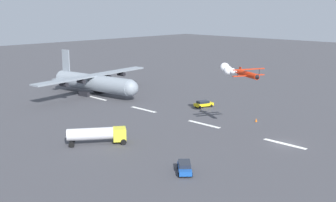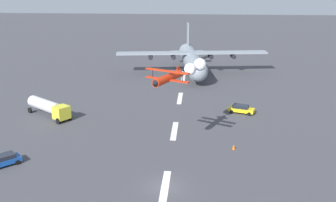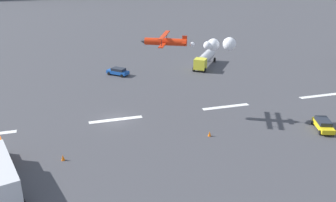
% 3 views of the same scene
% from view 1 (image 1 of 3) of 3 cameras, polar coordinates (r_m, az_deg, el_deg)
% --- Properties ---
extents(ground_plane, '(440.00, 440.00, 0.00)m').
position_cam_1_polar(ground_plane, '(75.64, 15.56, -5.62)').
color(ground_plane, '#424247').
rests_on(ground_plane, ground).
extents(runway_stripe_4, '(8.00, 0.90, 0.01)m').
position_cam_1_polar(runway_stripe_4, '(75.64, 15.56, -5.62)').
color(runway_stripe_4, white).
rests_on(runway_stripe_4, ground).
extents(runway_stripe_5, '(8.00, 0.90, 0.01)m').
position_cam_1_polar(runway_stripe_5, '(85.19, 4.91, -3.15)').
color(runway_stripe_5, white).
rests_on(runway_stripe_5, ground).
extents(runway_stripe_6, '(8.00, 0.90, 0.01)m').
position_cam_1_polar(runway_stripe_6, '(97.16, -3.32, -1.15)').
color(runway_stripe_6, white).
rests_on(runway_stripe_6, ground).
extents(runway_stripe_7, '(8.00, 0.90, 0.01)m').
position_cam_1_polar(runway_stripe_7, '(110.77, -9.64, 0.40)').
color(runway_stripe_7, white).
rests_on(runway_stripe_7, ground).
extents(cargo_transport_plane, '(28.09, 37.89, 11.55)m').
position_cam_1_polar(cargo_transport_plane, '(113.27, -9.60, 2.50)').
color(cargo_transport_plane, gray).
rests_on(cargo_transport_plane, ground).
extents(stunt_biplane_red, '(12.72, 8.10, 2.14)m').
position_cam_1_polar(stunt_biplane_red, '(80.83, 9.05, 4.05)').
color(stunt_biplane_red, red).
extents(fuel_tanker_truck, '(7.95, 9.50, 2.90)m').
position_cam_1_polar(fuel_tanker_truck, '(73.31, -9.53, -4.47)').
color(fuel_tanker_truck, yellow).
rests_on(fuel_tanker_truck, ground).
extents(followme_car_yellow, '(3.19, 4.89, 1.52)m').
position_cam_1_polar(followme_car_yellow, '(99.58, 4.84, -0.36)').
color(followme_car_yellow, yellow).
rests_on(followme_car_yellow, ground).
extents(airport_staff_sedan, '(4.51, 4.45, 1.52)m').
position_cam_1_polar(airport_staff_sedan, '(60.57, 2.26, -8.94)').
color(airport_staff_sedan, '#194CA5').
rests_on(airport_staff_sedan, ground).
extents(traffic_cone_far, '(0.44, 0.44, 0.75)m').
position_cam_1_polar(traffic_cone_far, '(88.49, 11.88, -2.53)').
color(traffic_cone_far, orange).
rests_on(traffic_cone_far, ground).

